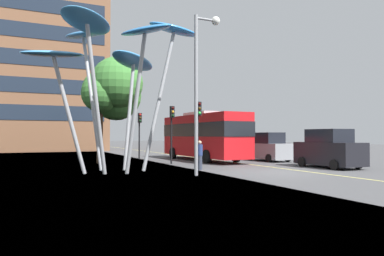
{
  "coord_description": "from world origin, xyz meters",
  "views": [
    {
      "loc": [
        -12.47,
        -15.76,
        1.95
      ],
      "look_at": [
        -1.45,
        7.99,
        2.5
      ],
      "focal_mm": 34.28,
      "sensor_mm": 36.0,
      "label": 1
    }
  ],
  "objects_px": {
    "traffic_light_kerb_far": "(172,122)",
    "car_parked_far": "(222,145)",
    "street_lamp": "(201,73)",
    "pedestrian": "(200,155)",
    "traffic_light_island_mid": "(140,126)",
    "red_bus": "(203,134)",
    "traffic_light_kerb_near": "(198,121)",
    "car_parked_near": "(329,150)",
    "car_side_street": "(194,143)",
    "car_parked_mid": "(268,148)",
    "leaf_sculpture": "(116,50)"
  },
  "relations": [
    {
      "from": "traffic_light_island_mid",
      "to": "car_parked_far",
      "type": "height_order",
      "value": "traffic_light_island_mid"
    },
    {
      "from": "car_parked_mid",
      "to": "car_side_street",
      "type": "xyz_separation_m",
      "value": [
        0.13,
        13.83,
        0.06
      ]
    },
    {
      "from": "car_parked_mid",
      "to": "street_lamp",
      "type": "relative_size",
      "value": 0.5
    },
    {
      "from": "leaf_sculpture",
      "to": "car_parked_near",
      "type": "relative_size",
      "value": 2.29
    },
    {
      "from": "red_bus",
      "to": "car_parked_near",
      "type": "relative_size",
      "value": 2.45
    },
    {
      "from": "pedestrian",
      "to": "traffic_light_kerb_near",
      "type": "bearing_deg",
      "value": 81.68
    },
    {
      "from": "car_parked_near",
      "to": "car_parked_far",
      "type": "distance_m",
      "value": 12.95
    },
    {
      "from": "leaf_sculpture",
      "to": "traffic_light_kerb_near",
      "type": "xyz_separation_m",
      "value": [
        4.65,
        -0.74,
        -3.82
      ]
    },
    {
      "from": "car_side_street",
      "to": "car_parked_far",
      "type": "bearing_deg",
      "value": -93.91
    },
    {
      "from": "car_parked_mid",
      "to": "red_bus",
      "type": "bearing_deg",
      "value": 149.54
    },
    {
      "from": "car_parked_far",
      "to": "red_bus",
      "type": "bearing_deg",
      "value": -135.27
    },
    {
      "from": "traffic_light_kerb_far",
      "to": "car_parked_far",
      "type": "relative_size",
      "value": 0.89
    },
    {
      "from": "traffic_light_kerb_far",
      "to": "street_lamp",
      "type": "relative_size",
      "value": 0.5
    },
    {
      "from": "traffic_light_kerb_near",
      "to": "car_parked_near",
      "type": "bearing_deg",
      "value": -17.0
    },
    {
      "from": "street_lamp",
      "to": "pedestrian",
      "type": "distance_m",
      "value": 5.12
    },
    {
      "from": "traffic_light_kerb_near",
      "to": "car_parked_far",
      "type": "distance_m",
      "value": 13.17
    },
    {
      "from": "car_parked_near",
      "to": "pedestrian",
      "type": "relative_size",
      "value": 2.54
    },
    {
      "from": "traffic_light_kerb_far",
      "to": "pedestrian",
      "type": "height_order",
      "value": "traffic_light_kerb_far"
    },
    {
      "from": "leaf_sculpture",
      "to": "car_parked_far",
      "type": "xyz_separation_m",
      "value": [
        12.28,
        9.84,
        -5.61
      ]
    },
    {
      "from": "red_bus",
      "to": "leaf_sculpture",
      "type": "xyz_separation_m",
      "value": [
        -8.32,
        -5.92,
        4.57
      ]
    },
    {
      "from": "traffic_light_island_mid",
      "to": "car_parked_near",
      "type": "bearing_deg",
      "value": -56.81
    },
    {
      "from": "red_bus",
      "to": "traffic_light_kerb_near",
      "type": "xyz_separation_m",
      "value": [
        -3.66,
        -6.66,
        0.76
      ]
    },
    {
      "from": "leaf_sculpture",
      "to": "car_side_street",
      "type": "height_order",
      "value": "leaf_sculpture"
    },
    {
      "from": "street_lamp",
      "to": "pedestrian",
      "type": "height_order",
      "value": "street_lamp"
    },
    {
      "from": "red_bus",
      "to": "traffic_light_kerb_far",
      "type": "height_order",
      "value": "traffic_light_kerb_far"
    },
    {
      "from": "car_parked_mid",
      "to": "street_lamp",
      "type": "distance_m",
      "value": 12.32
    },
    {
      "from": "car_parked_near",
      "to": "car_side_street",
      "type": "relative_size",
      "value": 1.04
    },
    {
      "from": "traffic_light_kerb_near",
      "to": "car_parked_near",
      "type": "distance_m",
      "value": 8.25
    },
    {
      "from": "leaf_sculpture",
      "to": "traffic_light_kerb_near",
      "type": "height_order",
      "value": "leaf_sculpture"
    },
    {
      "from": "pedestrian",
      "to": "car_side_street",
      "type": "bearing_deg",
      "value": 65.84
    },
    {
      "from": "pedestrian",
      "to": "car_parked_far",
      "type": "bearing_deg",
      "value": 54.77
    },
    {
      "from": "pedestrian",
      "to": "leaf_sculpture",
      "type": "bearing_deg",
      "value": 167.59
    },
    {
      "from": "car_parked_far",
      "to": "pedestrian",
      "type": "height_order",
      "value": "car_parked_far"
    },
    {
      "from": "car_side_street",
      "to": "pedestrian",
      "type": "xyz_separation_m",
      "value": [
        -8.17,
        -18.21,
        -0.24
      ]
    },
    {
      "from": "red_bus",
      "to": "car_side_street",
      "type": "bearing_deg",
      "value": 68.4
    },
    {
      "from": "traffic_light_kerb_far",
      "to": "car_side_street",
      "type": "distance_m",
      "value": 15.79
    },
    {
      "from": "traffic_light_kerb_far",
      "to": "car_parked_far",
      "type": "distance_m",
      "value": 9.87
    },
    {
      "from": "red_bus",
      "to": "car_parked_mid",
      "type": "xyz_separation_m",
      "value": [
        4.34,
        -2.55,
        -1.05
      ]
    },
    {
      "from": "red_bus",
      "to": "pedestrian",
      "type": "distance_m",
      "value": 7.96
    },
    {
      "from": "red_bus",
      "to": "traffic_light_kerb_far",
      "type": "xyz_separation_m",
      "value": [
        -3.54,
        -2.22,
        0.81
      ]
    },
    {
      "from": "car_parked_near",
      "to": "car_side_street",
      "type": "xyz_separation_m",
      "value": [
        0.42,
        20.3,
        -0.02
      ]
    },
    {
      "from": "red_bus",
      "to": "traffic_light_kerb_near",
      "type": "distance_m",
      "value": 7.64
    },
    {
      "from": "car_parked_near",
      "to": "pedestrian",
      "type": "height_order",
      "value": "car_parked_near"
    },
    {
      "from": "car_parked_near",
      "to": "leaf_sculpture",
      "type": "bearing_deg",
      "value": 165.92
    },
    {
      "from": "traffic_light_kerb_near",
      "to": "pedestrian",
      "type": "distance_m",
      "value": 2.01
    },
    {
      "from": "red_bus",
      "to": "traffic_light_kerb_near",
      "type": "height_order",
      "value": "traffic_light_kerb_near"
    },
    {
      "from": "traffic_light_kerb_near",
      "to": "car_parked_far",
      "type": "relative_size",
      "value": 0.87
    },
    {
      "from": "traffic_light_kerb_near",
      "to": "car_side_street",
      "type": "relative_size",
      "value": 0.95
    },
    {
      "from": "traffic_light_kerb_far",
      "to": "car_parked_far",
      "type": "height_order",
      "value": "traffic_light_kerb_far"
    },
    {
      "from": "leaf_sculpture",
      "to": "traffic_light_kerb_far",
      "type": "xyz_separation_m",
      "value": [
        4.78,
        3.7,
        -3.76
      ]
    }
  ]
}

